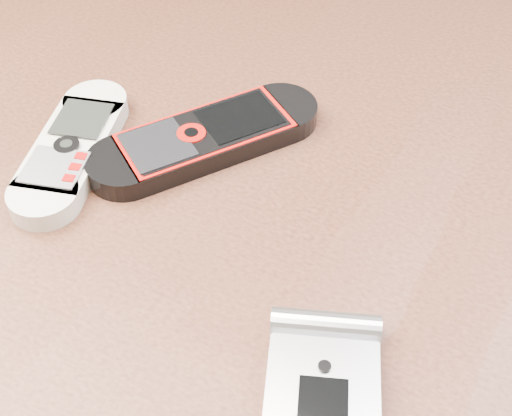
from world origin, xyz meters
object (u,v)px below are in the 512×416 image
Objects in this scene: nokia_white at (72,148)px; motorola_razr at (322,413)px; table at (250,312)px; nokia_black_red at (206,138)px.

motorola_razr is (0.23, -0.10, 0.00)m from nokia_white.
nokia_white is 1.24× the size of motorola_razr.
table is at bearing 110.55° from motorola_razr.
table is at bearing -13.53° from nokia_white.
nokia_white is (-0.13, -0.01, 0.11)m from table.
nokia_black_red is 0.22m from motorola_razr.
nokia_black_red is (-0.06, 0.05, 0.11)m from table.
motorola_razr is at bearing -39.98° from nokia_white.
table is 0.19m from motorola_razr.
nokia_white is at bearing 134.75° from motorola_razr.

